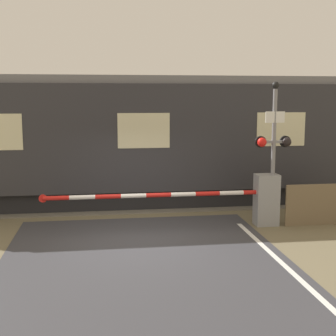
% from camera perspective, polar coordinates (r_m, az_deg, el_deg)
% --- Properties ---
extents(ground_plane, '(80.00, 80.00, 0.00)m').
position_cam_1_polar(ground_plane, '(11.25, -3.49, -8.77)').
color(ground_plane, '#6B6047').
extents(track_bed, '(36.00, 3.20, 0.13)m').
position_cam_1_polar(track_bed, '(15.19, -4.76, -4.09)').
color(track_bed, '#666056').
rests_on(track_bed, ground_plane).
extents(train, '(15.00, 2.81, 3.99)m').
position_cam_1_polar(train, '(14.90, -3.45, 3.53)').
color(train, black).
rests_on(train, ground_plane).
extents(crossing_barrier, '(6.14, 0.44, 1.36)m').
position_cam_1_polar(crossing_barrier, '(12.48, 9.87, -3.74)').
color(crossing_barrier, gray).
rests_on(crossing_barrier, ground_plane).
extents(signal_post, '(0.97, 0.26, 3.76)m').
position_cam_1_polar(signal_post, '(12.46, 12.77, 2.75)').
color(signal_post, gray).
rests_on(signal_post, ground_plane).
extents(roadside_fence, '(2.44, 0.06, 1.10)m').
position_cam_1_polar(roadside_fence, '(13.15, 19.08, -4.20)').
color(roadside_fence, '#726047').
rests_on(roadside_fence, ground_plane).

